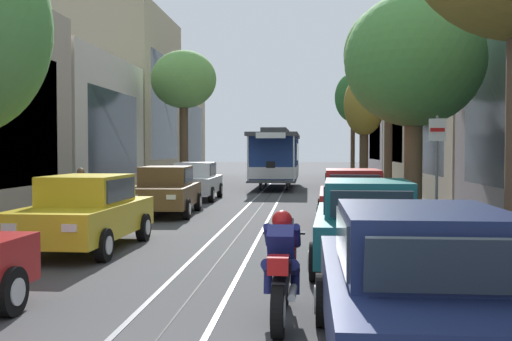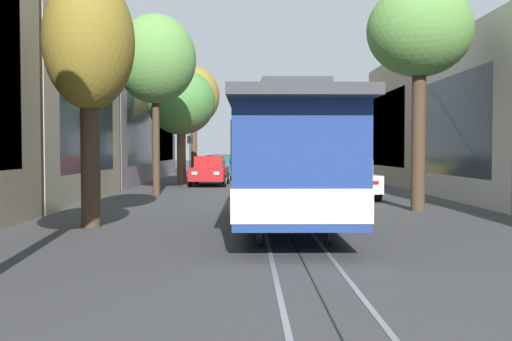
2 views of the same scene
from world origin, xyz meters
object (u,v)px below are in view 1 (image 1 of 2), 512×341
object	(u,v)px
street_tree_kerb_right_mid	(389,56)
motorcycle_with_rider	(282,269)
parked_car_red_mid_right	(352,197)
parked_car_yellow_second_left	(86,212)
street_tree_kerb_right_fourth	(364,107)
parked_car_white_fourth_left	(195,181)
parked_car_navy_near_right	(419,288)
parked_car_teal_second_right	(367,223)
street_tree_kerb_right_far	(353,99)
street_tree_kerb_right_second	(414,62)
parked_car_brown_mid_left	(166,190)
street_tree_kerb_left_second	(184,81)
pedestrian_on_left_pavement	(81,191)
cable_car_trolley	(276,158)
street_sign_post	(437,167)

from	to	relation	value
street_tree_kerb_right_mid	motorcycle_with_rider	xyz separation A→B (m)	(-3.45, -16.10, -5.07)
parked_car_red_mid_right	parked_car_yellow_second_left	bearing A→B (deg)	-142.42
street_tree_kerb_right_fourth	motorcycle_with_rider	world-z (taller)	street_tree_kerb_right_fourth
parked_car_white_fourth_left	parked_car_navy_near_right	world-z (taller)	same
parked_car_teal_second_right	street_tree_kerb_right_mid	world-z (taller)	street_tree_kerb_right_mid
motorcycle_with_rider	street_tree_kerb_right_far	bearing A→B (deg)	84.08
parked_car_yellow_second_left	parked_car_teal_second_right	xyz separation A→B (m)	(5.77, -1.49, 0.00)
street_tree_kerb_right_mid	street_tree_kerb_right_second	bearing A→B (deg)	-92.12
parked_car_brown_mid_left	street_tree_kerb_left_second	world-z (taller)	street_tree_kerb_left_second
parked_car_brown_mid_left	pedestrian_on_left_pavement	size ratio (longest dim) A/B	2.79
parked_car_yellow_second_left	parked_car_brown_mid_left	distance (m)	6.94
parked_car_white_fourth_left	parked_car_teal_second_right	size ratio (longest dim) A/B	0.99
street_tree_kerb_right_fourth	street_tree_kerb_right_second	bearing A→B (deg)	-90.91
street_tree_kerb_right_fourth	motorcycle_with_rider	xyz separation A→B (m)	(-3.46, -25.92, -3.80)
parked_car_brown_mid_left	street_tree_kerb_right_second	size ratio (longest dim) A/B	0.70
parked_car_yellow_second_left	motorcycle_with_rider	bearing A→B (deg)	-49.10
parked_car_teal_second_right	parked_car_red_mid_right	bearing A→B (deg)	88.02
parked_car_white_fourth_left	parked_car_navy_near_right	xyz separation A→B (m)	(5.77, -19.51, 0.00)
street_tree_kerb_right_mid	parked_car_white_fourth_left	bearing A→B (deg)	166.76
street_tree_kerb_right_mid	motorcycle_with_rider	world-z (taller)	street_tree_kerb_right_mid
street_tree_kerb_right_second	cable_car_trolley	world-z (taller)	street_tree_kerb_right_second
street_tree_kerb_right_second	street_sign_post	xyz separation A→B (m)	(-0.11, -3.50, -2.73)
parked_car_red_mid_right	street_tree_kerb_right_far	world-z (taller)	street_tree_kerb_right_far
parked_car_red_mid_right	street_tree_kerb_right_second	distance (m)	4.05
parked_car_red_mid_right	motorcycle_with_rider	xyz separation A→B (m)	(-1.61, -9.66, -0.15)
parked_car_white_fourth_left	parked_car_brown_mid_left	bearing A→B (deg)	-88.91
parked_car_yellow_second_left	parked_car_teal_second_right	bearing A→B (deg)	-14.51
street_tree_kerb_right_second	street_sign_post	bearing A→B (deg)	-91.87
street_sign_post	street_tree_kerb_right_fourth	bearing A→B (deg)	88.93
cable_car_trolley	motorcycle_with_rider	distance (m)	26.58
street_tree_kerb_right_mid	street_sign_post	size ratio (longest dim) A/B	2.67
parked_car_yellow_second_left	pedestrian_on_left_pavement	bearing A→B (deg)	111.85
street_tree_kerb_right_mid	motorcycle_with_rider	size ratio (longest dim) A/B	3.84
street_sign_post	parked_car_white_fourth_left	bearing A→B (deg)	121.35
parked_car_navy_near_right	parked_car_red_mid_right	xyz separation A→B (m)	(0.22, 11.23, 0.00)
parked_car_brown_mid_left	parked_car_navy_near_right	world-z (taller)	same
parked_car_yellow_second_left	street_tree_kerb_right_second	bearing A→B (deg)	28.65
parked_car_yellow_second_left	street_tree_kerb_right_mid	distance (m)	14.40
pedestrian_on_left_pavement	street_tree_kerb_right_mid	bearing A→B (deg)	31.76
cable_car_trolley	motorcycle_with_rider	xyz separation A→B (m)	(1.36, -26.53, -1.01)
pedestrian_on_left_pavement	street_sign_post	size ratio (longest dim) A/B	0.56
street_sign_post	parked_car_teal_second_right	bearing A→B (deg)	-128.37
parked_car_red_mid_right	street_tree_kerb_right_far	size ratio (longest dim) A/B	0.62
parked_car_yellow_second_left	motorcycle_with_rider	size ratio (longest dim) A/B	2.21
street_tree_kerb_left_second	cable_car_trolley	xyz separation A→B (m)	(4.41, 4.10, -3.87)
street_tree_kerb_right_fourth	pedestrian_on_left_pavement	size ratio (longest dim) A/B	3.93
parked_car_white_fourth_left	pedestrian_on_left_pavement	xyz separation A→B (m)	(-1.99, -7.92, 0.09)
street_tree_kerb_right_second	street_sign_post	distance (m)	4.44
parked_car_navy_near_right	motorcycle_with_rider	distance (m)	2.10
parked_car_teal_second_right	street_tree_kerb_left_second	xyz separation A→B (m)	(-7.17, 18.87, 4.73)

